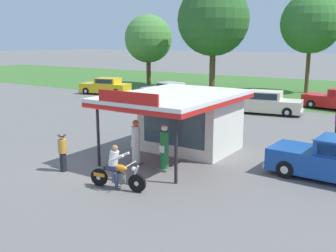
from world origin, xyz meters
TOP-DOWN VIEW (x-y plane):
  - ground_plane at (0.00, 0.00)m, footprint 300.00×300.00m
  - grass_verge_strip at (0.00, 30.00)m, footprint 120.00×24.00m
  - service_station_kiosk at (1.87, 4.25)m, footprint 4.63×6.53m
  - gas_pump_nearside at (1.16, 1.30)m, footprint 0.44×0.44m
  - gas_pump_offside at (2.58, 1.30)m, footprint 0.44×0.44m
  - motorcycle_with_rider at (2.30, -1.26)m, footprint 2.14×0.72m
  - parked_car_back_row_right at (1.35, 15.59)m, footprint 5.75×2.84m
  - parked_car_back_row_left at (-7.93, 17.49)m, footprint 5.37×2.89m
  - parked_car_back_row_centre_left at (-14.68, 17.02)m, footprint 5.10×2.91m
  - bystander_admiring_sedan at (-0.71, -0.96)m, footprint 0.34×0.34m
  - tree_oak_far_right at (1.16, 28.60)m, footprint 5.70×5.70m
  - tree_oak_left at (-7.97, 25.95)m, footprint 7.28×7.28m
  - tree_oak_far_left at (-16.19, 26.02)m, footprint 5.36×5.36m

SIDE VIEW (x-z plane):
  - ground_plane at x=0.00m, z-range 0.00..0.00m
  - grass_verge_strip at x=0.00m, z-range 0.00..0.01m
  - motorcycle_with_rider at x=2.30m, z-range -0.14..1.44m
  - parked_car_back_row_left at x=-7.93m, z-range -0.07..1.42m
  - parked_car_back_row_centre_left at x=-14.68m, z-range -0.06..1.49m
  - parked_car_back_row_right at x=1.35m, z-range -0.07..1.51m
  - bystander_admiring_sedan at x=-0.71m, z-range 0.04..1.53m
  - gas_pump_offside at x=2.58m, z-range -0.08..1.77m
  - gas_pump_nearside at x=1.16m, z-range -0.08..1.81m
  - service_station_kiosk at x=1.87m, z-range 0.01..3.27m
  - tree_oak_far_left at x=-16.19m, z-range 1.10..8.95m
  - tree_oak_far_right at x=1.16m, z-range 1.75..11.22m
  - tree_oak_left at x=-7.97m, z-range 1.69..12.38m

